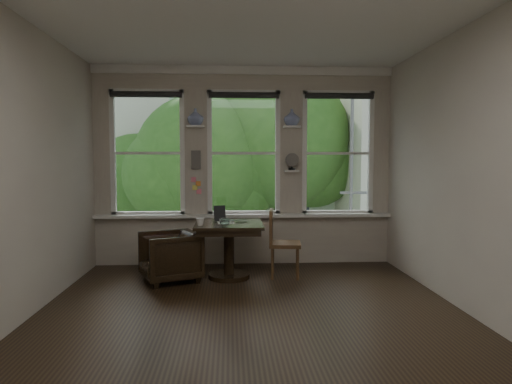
{
  "coord_description": "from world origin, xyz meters",
  "views": [
    {
      "loc": [
        -0.22,
        -4.76,
        1.59
      ],
      "look_at": [
        0.11,
        0.9,
        1.2
      ],
      "focal_mm": 32.0,
      "sensor_mm": 36.0,
      "label": 1
    }
  ],
  "objects": [
    {
      "name": "ground",
      "position": [
        0.0,
        0.0,
        0.0
      ],
      "size": [
        4.5,
        4.5,
        0.0
      ],
      "primitive_type": "plane",
      "color": "black",
      "rests_on": "ground"
    },
    {
      "name": "ceiling",
      "position": [
        0.0,
        0.0,
        3.0
      ],
      "size": [
        4.5,
        4.5,
        0.0
      ],
      "primitive_type": "plane",
      "rotation": [
        3.14,
        0.0,
        0.0
      ],
      "color": "silver",
      "rests_on": "ground"
    },
    {
      "name": "wall_back",
      "position": [
        0.0,
        2.25,
        1.5
      ],
      "size": [
        4.5,
        0.0,
        4.5
      ],
      "primitive_type": "plane",
      "rotation": [
        1.57,
        0.0,
        0.0
      ],
      "color": "beige",
      "rests_on": "ground"
    },
    {
      "name": "wall_front",
      "position": [
        0.0,
        -2.25,
        1.5
      ],
      "size": [
        4.5,
        0.0,
        4.5
      ],
      "primitive_type": "plane",
      "rotation": [
        -1.57,
        0.0,
        0.0
      ],
      "color": "beige",
      "rests_on": "ground"
    },
    {
      "name": "wall_left",
      "position": [
        -2.25,
        0.0,
        1.5
      ],
      "size": [
        0.0,
        4.5,
        4.5
      ],
      "primitive_type": "plane",
      "rotation": [
        1.57,
        0.0,
        1.57
      ],
      "color": "beige",
      "rests_on": "ground"
    },
    {
      "name": "wall_right",
      "position": [
        2.25,
        0.0,
        1.5
      ],
      "size": [
        0.0,
        4.5,
        4.5
      ],
      "primitive_type": "plane",
      "rotation": [
        1.57,
        0.0,
        -1.57
      ],
      "color": "beige",
      "rests_on": "ground"
    },
    {
      "name": "window_left",
      "position": [
        -1.45,
        2.25,
        1.7
      ],
      "size": [
        1.1,
        0.12,
        1.9
      ],
      "primitive_type": null,
      "color": "white",
      "rests_on": "ground"
    },
    {
      "name": "window_center",
      "position": [
        0.0,
        2.25,
        1.7
      ],
      "size": [
        1.1,
        0.12,
        1.9
      ],
      "primitive_type": null,
      "color": "white",
      "rests_on": "ground"
    },
    {
      "name": "window_right",
      "position": [
        1.45,
        2.25,
        1.7
      ],
      "size": [
        1.1,
        0.12,
        1.9
      ],
      "primitive_type": null,
      "color": "white",
      "rests_on": "ground"
    },
    {
      "name": "shelf_left",
      "position": [
        -0.72,
        2.15,
        2.1
      ],
      "size": [
        0.26,
        0.16,
        0.03
      ],
      "primitive_type": "cube",
      "color": "white",
      "rests_on": "ground"
    },
    {
      "name": "shelf_right",
      "position": [
        0.72,
        2.15,
        2.1
      ],
      "size": [
        0.26,
        0.16,
        0.03
      ],
      "primitive_type": "cube",
      "color": "white",
      "rests_on": "ground"
    },
    {
      "name": "intercom",
      "position": [
        -0.72,
        2.18,
        1.6
      ],
      "size": [
        0.14,
        0.06,
        0.28
      ],
      "primitive_type": "cube",
      "color": "#59544F",
      "rests_on": "ground"
    },
    {
      "name": "sticky_notes",
      "position": [
        -0.72,
        2.19,
        1.25
      ],
      "size": [
        0.16,
        0.01,
        0.24
      ],
      "primitive_type": null,
      "color": "pink",
      "rests_on": "ground"
    },
    {
      "name": "desk_fan",
      "position": [
        0.72,
        2.13,
        1.53
      ],
      "size": [
        0.2,
        0.2,
        0.24
      ],
      "primitive_type": null,
      "color": "#59544F",
      "rests_on": "ground"
    },
    {
      "name": "vase_left",
      "position": [
        -0.72,
        2.15,
        2.24
      ],
      "size": [
        0.24,
        0.24,
        0.25
      ],
      "primitive_type": "imported",
      "color": "white",
      "rests_on": "shelf_left"
    },
    {
      "name": "vase_right",
      "position": [
        0.72,
        2.15,
        2.24
      ],
      "size": [
        0.24,
        0.24,
        0.25
      ],
      "primitive_type": "imported",
      "color": "white",
      "rests_on": "shelf_right"
    },
    {
      "name": "table",
      "position": [
        -0.23,
        1.34,
        0.38
      ],
      "size": [
        0.9,
        0.9,
        0.75
      ],
      "primitive_type": null,
      "color": "black",
      "rests_on": "ground"
    },
    {
      "name": "armchair_left",
      "position": [
        -1.01,
        1.22,
        0.33
      ],
      "size": [
        0.94,
        0.93,
        0.66
      ],
      "primitive_type": "imported",
      "rotation": [
        0.0,
        0.0,
        -1.17
      ],
      "color": "black",
      "rests_on": "ground"
    },
    {
      "name": "cushion_red",
      "position": [
        -1.01,
        1.22,
        0.45
      ],
      "size": [
        0.45,
        0.45,
        0.06
      ],
      "primitive_type": "cube",
      "color": "maroon",
      "rests_on": "armchair_left"
    },
    {
      "name": "side_chair_right",
      "position": [
        0.53,
        1.36,
        0.46
      ],
      "size": [
        0.47,
        0.47,
        0.92
      ],
      "primitive_type": null,
      "rotation": [
        0.0,
        0.0,
        1.45
      ],
      "color": "#422717",
      "rests_on": "ground"
    },
    {
      "name": "laptop",
      "position": [
        -0.13,
        1.4,
        0.76
      ],
      "size": [
        0.31,
        0.21,
        0.02
      ],
      "primitive_type": "imported",
      "rotation": [
        0.0,
        0.0,
        0.08
      ],
      "color": "black",
      "rests_on": "table"
    },
    {
      "name": "mug",
      "position": [
        -0.6,
        1.13,
        0.8
      ],
      "size": [
        0.11,
        0.11,
        0.1
      ],
      "primitive_type": "imported",
      "rotation": [
        0.0,
        0.0,
        0.01
      ],
      "color": "white",
      "rests_on": "table"
    },
    {
      "name": "drinking_glass",
      "position": [
        -0.28,
        1.06,
        0.8
      ],
      "size": [
        0.16,
        0.16,
        0.1
      ],
      "primitive_type": "imported",
      "rotation": [
        0.0,
        0.0,
        -0.28
      ],
      "color": "white",
      "rests_on": "table"
    },
    {
      "name": "tablet",
      "position": [
        -0.36,
        1.51,
        0.86
      ],
      "size": [
        0.17,
        0.1,
        0.22
      ],
      "primitive_type": "cube",
      "rotation": [
        -0.26,
        0.0,
        0.17
      ],
      "color": "black",
      "rests_on": "table"
    },
    {
      "name": "papers",
      "position": [
        -0.27,
        1.41,
        0.75
      ],
      "size": [
        0.25,
        0.32,
        0.0
      ],
      "primitive_type": "cube",
      "rotation": [
        0.0,
        0.0,
        0.09
      ],
      "color": "silver",
      "rests_on": "table"
    }
  ]
}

